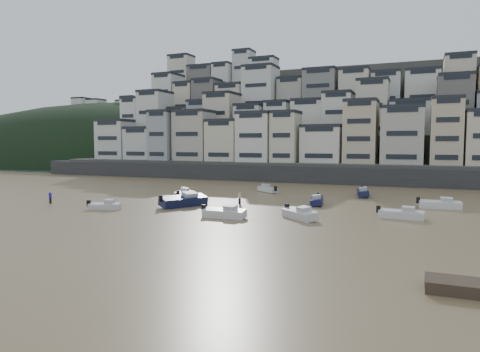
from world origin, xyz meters
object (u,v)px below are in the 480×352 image
at_px(boat_d, 401,212).
at_px(boat_f, 183,193).
at_px(boat_a, 224,211).
at_px(boat_h, 268,188).
at_px(boat_i, 363,192).
at_px(boat_b, 300,212).
at_px(boat_e, 317,200).
at_px(person_pink, 240,198).
at_px(person_blue, 50,197).
at_px(boat_c, 184,199).
at_px(boat_j, 105,205).
at_px(boat_g, 440,203).

height_order(boat_d, boat_f, boat_d).
distance_m(boat_a, boat_h, 25.70).
relative_size(boat_h, boat_i, 0.89).
bearing_deg(boat_f, boat_i, -75.19).
relative_size(boat_a, boat_d, 1.03).
bearing_deg(boat_b, boat_e, 133.59).
distance_m(boat_d, person_pink, 21.30).
bearing_deg(person_pink, person_blue, -158.59).
bearing_deg(boat_c, boat_f, 60.52).
bearing_deg(boat_c, boat_i, -15.70).
bearing_deg(boat_h, boat_c, 113.75).
bearing_deg(boat_f, person_blue, 122.28).
distance_m(boat_h, boat_j, 28.86).
distance_m(boat_a, person_blue, 27.20).
distance_m(boat_i, person_pink, 21.14).
height_order(boat_j, person_pink, person_pink).
bearing_deg(boat_b, boat_g, 84.35).
bearing_deg(boat_e, boat_b, -5.95).
bearing_deg(boat_i, boat_b, -20.10).
bearing_deg(boat_g, boat_i, 138.51).
height_order(boat_b, boat_c, boat_c).
height_order(boat_g, person_blue, person_blue).
height_order(boat_c, boat_f, boat_c).
height_order(boat_e, person_blue, person_blue).
xyz_separation_m(boat_b, boat_c, (-16.62, 3.08, 0.22)).
xyz_separation_m(boat_b, boat_i, (4.06, 23.21, 0.02)).
bearing_deg(boat_e, person_blue, -78.21).
bearing_deg(boat_c, boat_h, 15.88).
xyz_separation_m(boat_h, boat_j, (-12.99, -25.77, -0.09)).
xyz_separation_m(boat_d, boat_e, (-11.08, 6.99, -0.01)).
bearing_deg(boat_f, boat_h, -50.43).
height_order(boat_a, boat_c, boat_c).
bearing_deg(boat_b, boat_j, -132.84).
height_order(boat_a, boat_i, boat_i).
xyz_separation_m(boat_b, boat_j, (-24.63, -2.95, -0.15)).
relative_size(boat_a, boat_j, 1.25).
distance_m(boat_f, boat_g, 36.24).
distance_m(boat_b, person_pink, 13.28).
distance_m(boat_d, boat_i, 19.65).
distance_m(boat_e, boat_f, 20.72).
relative_size(boat_f, person_pink, 2.95).
distance_m(boat_c, boat_e, 18.10).
bearing_deg(boat_i, boat_a, -35.26).
xyz_separation_m(boat_b, person_blue, (-35.21, -1.66, 0.13)).
relative_size(boat_b, boat_g, 0.98).
bearing_deg(boat_h, person_pink, 131.90).
distance_m(boat_b, person_blue, 35.25).
xyz_separation_m(boat_f, boat_j, (-3.25, -14.11, -0.11)).
height_order(boat_b, boat_g, boat_g).
bearing_deg(boat_e, boat_i, 148.67).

